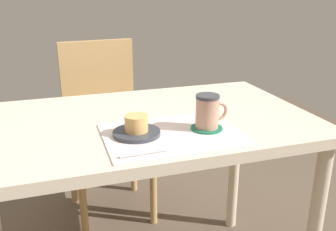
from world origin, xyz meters
name	(u,v)px	position (x,y,z in m)	size (l,w,h in m)	color
dining_table	(138,143)	(0.00, 0.00, 0.66)	(1.21, 0.70, 0.75)	beige
wooden_chair	(105,123)	(-0.02, 0.68, 0.49)	(0.45, 0.45, 0.91)	tan
placemat	(172,134)	(0.07, -0.17, 0.75)	(0.41, 0.31, 0.00)	silver
pastry_plate	(137,133)	(-0.04, -0.15, 0.76)	(0.14, 0.14, 0.01)	#333842
pastry	(136,123)	(-0.04, -0.15, 0.79)	(0.07, 0.07, 0.05)	#E0A860
coffee_coaster	(207,128)	(0.19, -0.17, 0.76)	(0.10, 0.10, 0.01)	#196B4C
coffee_mug	(208,111)	(0.19, -0.17, 0.81)	(0.11, 0.07, 0.11)	tan
teaspoon	(143,153)	(-0.05, -0.29, 0.76)	(0.01, 0.01, 0.13)	silver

